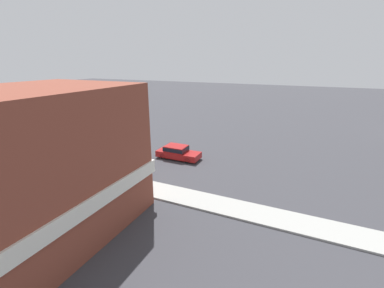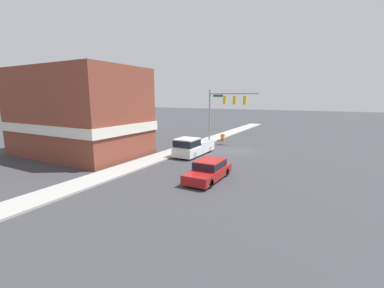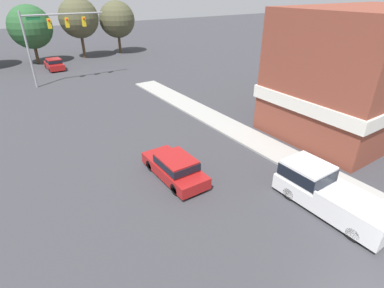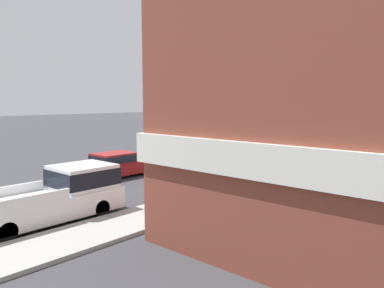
% 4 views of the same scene
% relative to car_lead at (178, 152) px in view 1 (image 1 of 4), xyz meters
% --- Properties ---
extents(ground_plane, '(200.00, 200.00, 0.00)m').
position_rel_car_lead_xyz_m(ground_plane, '(1.64, -11.01, -0.76)').
color(ground_plane, '#38383D').
extents(sidewalk_curb, '(2.40, 60.00, 0.14)m').
position_rel_car_lead_xyz_m(sidewalk_curb, '(7.34, -11.01, -0.69)').
color(sidewalk_curb, '#9E9E99').
rests_on(sidewalk_curb, ground).
extents(near_signal_assembly, '(6.71, 0.49, 7.01)m').
position_rel_car_lead_xyz_m(near_signal_assembly, '(4.77, -15.28, 4.37)').
color(near_signal_assembly, gray).
rests_on(near_signal_assembly, ground).
extents(car_lead, '(1.90, 4.79, 1.45)m').
position_rel_car_lead_xyz_m(car_lead, '(0.00, 0.00, 0.00)').
color(car_lead, black).
rests_on(car_lead, ground).
extents(pickup_truck_parked, '(2.08, 5.76, 1.96)m').
position_rel_car_lead_xyz_m(pickup_truck_parked, '(4.90, -6.31, 0.20)').
color(pickup_truck_parked, black).
rests_on(pickup_truck_parked, ground).
extents(construction_barrel, '(0.59, 0.59, 0.96)m').
position_rel_car_lead_xyz_m(construction_barrel, '(5.54, -16.53, -0.27)').
color(construction_barrel, orange).
rests_on(construction_barrel, ground).
extents(corner_brick_building, '(13.97, 8.68, 8.93)m').
position_rel_car_lead_xyz_m(corner_brick_building, '(15.87, -1.49, 3.57)').
color(corner_brick_building, brown).
rests_on(corner_brick_building, ground).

